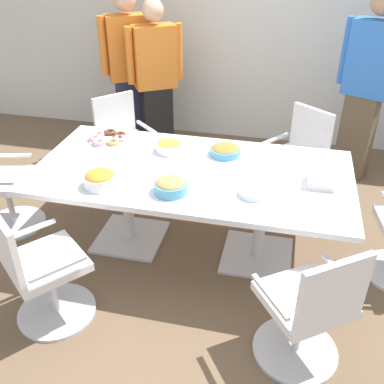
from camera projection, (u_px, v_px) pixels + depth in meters
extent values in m
cube|color=brown|center=(192.00, 247.00, 3.75)|extent=(10.00, 10.00, 0.01)
cube|color=silver|center=(240.00, 21.00, 5.00)|extent=(8.00, 0.10, 2.80)
cube|color=silver|center=(192.00, 172.00, 3.36)|extent=(2.40, 1.20, 0.04)
cube|color=silver|center=(131.00, 237.00, 3.85)|extent=(0.56, 0.56, 0.02)
cylinder|color=silver|center=(128.00, 203.00, 3.66)|extent=(0.09, 0.09, 0.69)
cube|color=silver|center=(257.00, 255.00, 3.63)|extent=(0.56, 0.56, 0.02)
cylinder|color=silver|center=(260.00, 220.00, 3.45)|extent=(0.09, 0.09, 0.69)
cylinder|color=silver|center=(129.00, 183.00, 4.64)|extent=(0.76, 0.76, 0.02)
cylinder|color=silver|center=(128.00, 165.00, 4.53)|extent=(0.05, 0.05, 0.41)
cube|color=white|center=(126.00, 144.00, 4.41)|extent=(0.65, 0.65, 0.06)
cube|color=white|center=(114.00, 115.00, 4.43)|extent=(0.32, 0.35, 0.42)
cube|color=silver|center=(147.00, 127.00, 4.47)|extent=(0.30, 0.27, 0.02)
cube|color=silver|center=(102.00, 139.00, 4.23)|extent=(0.30, 0.27, 0.02)
cylinder|color=silver|center=(15.00, 223.00, 4.02)|extent=(0.66, 0.66, 0.02)
cylinder|color=silver|center=(10.00, 203.00, 3.91)|extent=(0.05, 0.05, 0.41)
cube|color=white|center=(4.00, 181.00, 3.78)|extent=(0.56, 0.56, 0.06)
cube|color=silver|center=(11.00, 155.00, 3.93)|extent=(0.36, 0.12, 0.02)
cylinder|color=silver|center=(57.00, 311.00, 3.11)|extent=(0.76, 0.76, 0.02)
cylinder|color=silver|center=(52.00, 289.00, 3.00)|extent=(0.05, 0.05, 0.41)
cube|color=white|center=(46.00, 263.00, 2.88)|extent=(0.65, 0.65, 0.06)
cube|color=white|center=(6.00, 246.00, 2.64)|extent=(0.36, 0.31, 0.42)
cube|color=silver|center=(29.00, 230.00, 2.98)|extent=(0.26, 0.30, 0.02)
cube|color=silver|center=(58.00, 269.00, 2.65)|extent=(0.26, 0.30, 0.02)
cylinder|color=silver|center=(295.00, 350.00, 2.83)|extent=(0.75, 0.75, 0.02)
cylinder|color=silver|center=(299.00, 327.00, 2.72)|extent=(0.05, 0.05, 0.41)
cube|color=white|center=(304.00, 299.00, 2.60)|extent=(0.64, 0.64, 0.06)
cube|color=white|center=(333.00, 293.00, 2.31)|extent=(0.38, 0.29, 0.42)
cube|color=silver|center=(270.00, 296.00, 2.46)|extent=(0.24, 0.32, 0.02)
cube|color=silver|center=(341.00, 273.00, 2.62)|extent=(0.24, 0.32, 0.02)
cylinder|color=silver|center=(288.00, 199.00, 4.36)|extent=(0.76, 0.76, 0.02)
cylinder|color=silver|center=(291.00, 181.00, 4.25)|extent=(0.05, 0.05, 0.41)
cube|color=white|center=(294.00, 159.00, 4.13)|extent=(0.65, 0.65, 0.06)
cube|color=white|center=(311.00, 130.00, 4.12)|extent=(0.37, 0.30, 0.42)
cube|color=silver|center=(317.00, 157.00, 3.90)|extent=(0.25, 0.31, 0.02)
cube|color=silver|center=(275.00, 139.00, 4.23)|extent=(0.25, 0.31, 0.02)
cube|color=#232842|center=(133.00, 115.00, 5.15)|extent=(0.38, 0.34, 0.86)
cube|color=orange|center=(128.00, 48.00, 4.74)|extent=(0.49, 0.42, 0.68)
cylinder|color=orange|center=(152.00, 43.00, 4.80)|extent=(0.11, 0.11, 0.61)
cylinder|color=orange|center=(103.00, 46.00, 4.66)|extent=(0.11, 0.11, 0.61)
cube|color=black|center=(158.00, 122.00, 5.02)|extent=(0.38, 0.34, 0.82)
cube|color=orange|center=(155.00, 57.00, 4.64)|extent=(0.49, 0.42, 0.65)
sphere|color=#DBAD89|center=(153.00, 10.00, 4.39)|extent=(0.22, 0.22, 0.22)
cylinder|color=orange|center=(179.00, 52.00, 4.69)|extent=(0.11, 0.11, 0.58)
cylinder|color=orange|center=(130.00, 56.00, 4.55)|extent=(0.11, 0.11, 0.58)
cube|color=brown|center=(356.00, 136.00, 4.60)|extent=(0.37, 0.32, 0.89)
cube|color=blue|center=(372.00, 59.00, 4.18)|extent=(0.49, 0.38, 0.71)
cylinder|color=blue|center=(346.00, 51.00, 4.30)|extent=(0.11, 0.11, 0.64)
cylinder|color=white|center=(100.00, 181.00, 3.13)|extent=(0.23, 0.23, 0.08)
ellipsoid|color=orange|center=(99.00, 176.00, 3.10)|extent=(0.21, 0.21, 0.07)
cylinder|color=#4C9EC6|center=(171.00, 187.00, 3.06)|extent=(0.24, 0.24, 0.08)
ellipsoid|color=tan|center=(171.00, 183.00, 3.04)|extent=(0.21, 0.21, 0.07)
cylinder|color=white|center=(170.00, 147.00, 3.60)|extent=(0.22, 0.22, 0.07)
ellipsoid|color=yellow|center=(170.00, 144.00, 3.58)|extent=(0.19, 0.19, 0.06)
cylinder|color=#4C9EC6|center=(225.00, 152.00, 3.55)|extent=(0.25, 0.25, 0.06)
ellipsoid|color=#AD702D|center=(225.00, 148.00, 3.54)|extent=(0.22, 0.22, 0.05)
cylinder|color=white|center=(108.00, 140.00, 3.80)|extent=(0.32, 0.32, 0.01)
torus|color=pink|center=(120.00, 138.00, 3.77)|extent=(0.11, 0.11, 0.03)
torus|color=brown|center=(120.00, 135.00, 3.83)|extent=(0.11, 0.11, 0.03)
torus|color=brown|center=(110.00, 132.00, 3.88)|extent=(0.11, 0.11, 0.03)
torus|color=pink|center=(98.00, 134.00, 3.84)|extent=(0.11, 0.11, 0.03)
torus|color=pink|center=(95.00, 138.00, 3.78)|extent=(0.11, 0.11, 0.03)
torus|color=pink|center=(99.00, 142.00, 3.71)|extent=(0.11, 0.11, 0.03)
torus|color=tan|center=(112.00, 142.00, 3.70)|extent=(0.11, 0.11, 0.03)
cylinder|color=white|center=(253.00, 195.00, 3.03)|extent=(0.19, 0.19, 0.01)
cylinder|color=silver|center=(253.00, 195.00, 3.03)|extent=(0.19, 0.19, 0.01)
cylinder|color=white|center=(253.00, 194.00, 3.03)|extent=(0.19, 0.19, 0.01)
cylinder|color=silver|center=(253.00, 193.00, 3.02)|extent=(0.19, 0.19, 0.01)
cylinder|color=white|center=(253.00, 192.00, 3.02)|extent=(0.19, 0.19, 0.01)
cylinder|color=silver|center=(253.00, 192.00, 3.02)|extent=(0.19, 0.19, 0.01)
cylinder|color=white|center=(253.00, 191.00, 3.01)|extent=(0.19, 0.19, 0.01)
cube|color=white|center=(322.00, 179.00, 3.14)|extent=(0.20, 0.20, 0.08)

